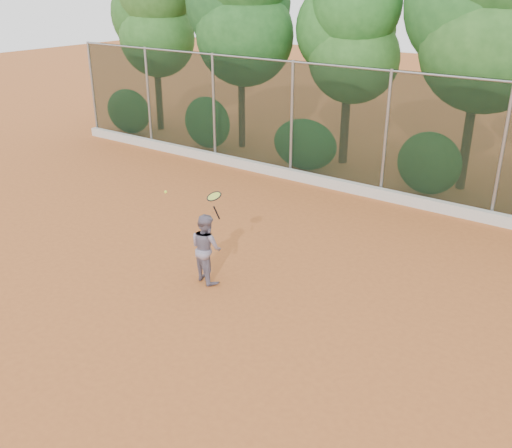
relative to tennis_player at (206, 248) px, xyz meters
The scene contains 7 objects.
ground 1.19m from the tennis_player, 28.87° to the right, with size 80.00×80.00×0.00m, color #AD5B29.
concrete_curb 6.44m from the tennis_player, 82.57° to the left, with size 24.00×0.20×0.30m, color beige.
tennis_player is the anchor object (origin of this frame).
chainlink_fence 6.69m from the tennis_player, 82.77° to the left, with size 24.09×0.09×3.50m.
foliage_backdrop 9.29m from the tennis_player, 88.10° to the left, with size 23.70×3.63×7.55m.
tennis_racket 1.20m from the tennis_player, 15.15° to the right, with size 0.38×0.37×0.56m.
tennis_ball_in_flight 1.41m from the tennis_player, behind, with size 0.06×0.06×0.06m.
Camera 1 is at (5.93, -7.26, 5.63)m, focal length 40.00 mm.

